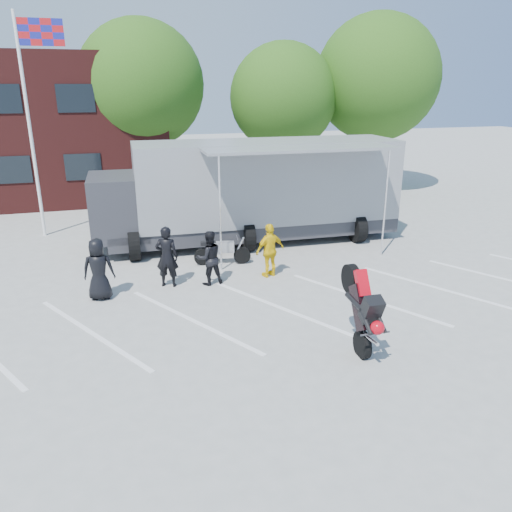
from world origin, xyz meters
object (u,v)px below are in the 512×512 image
flagpole (33,100)px  spectator_leather_c (209,258)px  transporter_truck (254,241)px  spectator_leather_b (167,257)px  spectator_leather_a (98,269)px  spectator_hivis (270,250)px  parked_motorcycle (223,264)px  tree_left (141,85)px  tree_right (377,78)px  stunt_bike_rider (349,342)px  tree_mid (283,98)px

flagpole → spectator_leather_c: (4.95, -6.76, -4.24)m
transporter_truck → spectator_leather_b: (-3.63, -3.58, 0.90)m
transporter_truck → spectator_leather_a: bearing=-142.8°
spectator_hivis → parked_motorcycle: bearing=-67.5°
tree_left → parked_motorcycle: 12.60m
flagpole → tree_right: 16.88m
spectator_leather_b → flagpole: bearing=-39.8°
stunt_bike_rider → transporter_truck: bearing=90.9°
stunt_bike_rider → spectator_hivis: 4.56m
tree_mid → spectator_leather_b: (-7.48, -11.57, -4.05)m
tree_mid → spectator_leather_c: bearing=-118.2°
transporter_truck → spectator_hivis: (-0.55, -3.66, 0.83)m
flagpole → tree_right: bearing=15.5°
parked_motorcycle → spectator_leather_a: size_ratio=1.10×
parked_motorcycle → spectator_leather_b: bearing=135.5°
stunt_bike_rider → spectator_leather_b: spectator_leather_b is taller
flagpole → parked_motorcycle: size_ratio=4.25×
tree_mid → spectator_leather_a: 15.75m
transporter_truck → parked_motorcycle: bearing=-126.4°
flagpole → transporter_truck: bearing=-22.1°
tree_left → tree_mid: (7.00, -1.00, -0.62)m
tree_right → parked_motorcycle: bearing=-137.4°
transporter_truck → spectator_leather_c: bearing=-121.7°
spectator_leather_b → spectator_hivis: 3.08m
transporter_truck → tree_mid: bearing=65.7°
tree_mid → spectator_hivis: tree_mid is taller
tree_right → spectator_leather_b: 17.41m
tree_right → parked_motorcycle: (-10.56, -9.71, -5.88)m
parked_motorcycle → spectator_leather_c: 1.90m
spectator_leather_c → stunt_bike_rider: bearing=111.7°
tree_mid → spectator_leather_c: 13.96m
tree_right → spectator_hivis: tree_right is taller
stunt_bike_rider → spectator_leather_a: bearing=144.2°
tree_mid → transporter_truck: 10.16m
tree_mid → spectator_leather_c: size_ratio=4.75×
transporter_truck → spectator_leather_a: transporter_truck is taller
tree_left → stunt_bike_rider: (3.07, -17.12, -5.57)m
parked_motorcycle → spectator_leather_b: (-1.92, -1.37, 0.90)m
tree_mid → spectator_leather_b: size_ratio=4.27×
tree_left → tree_mid: tree_left is taller
tree_mid → tree_right: 5.11m
tree_right → spectator_hivis: (-9.40, -11.16, -5.05)m
flagpole → spectator_hivis: (6.84, -6.66, -4.22)m
parked_motorcycle → tree_left: bearing=17.4°
stunt_bike_rider → spectator_hivis: spectator_hivis is taller
spectator_leather_c → tree_left: bearing=-93.6°
spectator_leather_b → spectator_leather_a: bearing=32.7°
stunt_bike_rider → spectator_leather_b: (-3.55, 4.55, 0.90)m
spectator_leather_a → spectator_leather_b: bearing=-160.5°
stunt_bike_rider → spectator_leather_c: spectator_leather_c is taller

